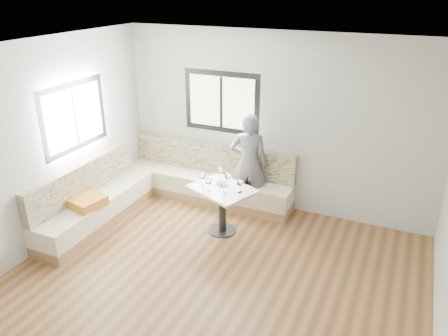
{
  "coord_description": "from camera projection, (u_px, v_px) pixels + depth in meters",
  "views": [
    {
      "loc": [
        1.93,
        -3.71,
        3.45
      ],
      "look_at": [
        -0.41,
        1.5,
        0.98
      ],
      "focal_mm": 35.0,
      "sensor_mm": 36.0,
      "label": 1
    }
  ],
  "objects": [
    {
      "name": "wine_glass_e",
      "position": [
        240.0,
        183.0,
        6.06
      ],
      "size": [
        0.09,
        0.09,
        0.21
      ],
      "color": "white",
      "rests_on": "table"
    },
    {
      "name": "wine_glass_b",
      "position": [
        209.0,
        181.0,
        6.09
      ],
      "size": [
        0.09,
        0.09,
        0.21
      ],
      "color": "white",
      "rests_on": "table"
    },
    {
      "name": "wine_glass_d",
      "position": [
        228.0,
        176.0,
        6.25
      ],
      "size": [
        0.09,
        0.09,
        0.21
      ],
      "color": "white",
      "rests_on": "table"
    },
    {
      "name": "wine_glass_c",
      "position": [
        224.0,
        185.0,
        6.0
      ],
      "size": [
        0.09,
        0.09,
        0.21
      ],
      "color": "white",
      "rests_on": "table"
    },
    {
      "name": "table",
      "position": [
        222.0,
        199.0,
        6.31
      ],
      "size": [
        1.05,
        0.95,
        0.71
      ],
      "rotation": [
        0.0,
        0.0,
        -0.39
      ],
      "color": "black",
      "rests_on": "ground"
    },
    {
      "name": "wine_glass_f",
      "position": [
        220.0,
        171.0,
        6.43
      ],
      "size": [
        0.09,
        0.09,
        0.21
      ],
      "color": "white",
      "rests_on": "table"
    },
    {
      "name": "olive_ramekin",
      "position": [
        220.0,
        182.0,
        6.37
      ],
      "size": [
        0.11,
        0.11,
        0.04
      ],
      "color": "white",
      "rests_on": "table"
    },
    {
      "name": "wine_glass_a",
      "position": [
        203.0,
        176.0,
        6.26
      ],
      "size": [
        0.09,
        0.09,
        0.21
      ],
      "color": "white",
      "rests_on": "table"
    },
    {
      "name": "room",
      "position": [
        198.0,
        184.0,
        4.74
      ],
      "size": [
        5.01,
        5.01,
        2.81
      ],
      "color": "brown",
      "rests_on": "ground"
    },
    {
      "name": "banquette",
      "position": [
        160.0,
        190.0,
        7.02
      ],
      "size": [
        2.9,
        2.8,
        0.95
      ],
      "color": "#976F46",
      "rests_on": "ground"
    },
    {
      "name": "person",
      "position": [
        249.0,
        163.0,
        6.82
      ],
      "size": [
        0.66,
        0.52,
        1.62
      ],
      "primitive_type": "imported",
      "rotation": [
        0.0,
        0.0,
        3.38
      ],
      "color": "slate",
      "rests_on": "ground"
    }
  ]
}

